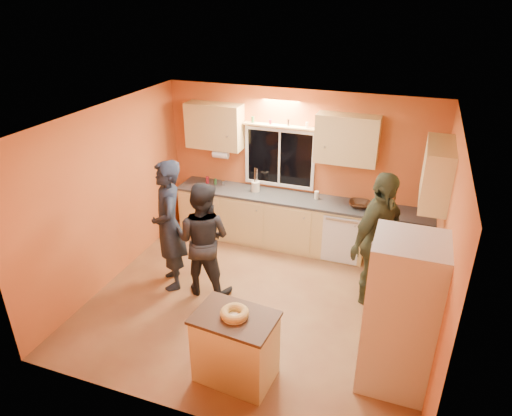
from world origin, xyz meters
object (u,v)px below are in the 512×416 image
at_px(island, 235,347).
at_px(person_center, 203,239).
at_px(person_left, 169,226).
at_px(refrigerator, 400,315).
at_px(person_right, 378,241).

distance_m(island, person_center, 1.79).
distance_m(island, person_left, 2.16).
distance_m(refrigerator, person_center, 2.82).
xyz_separation_m(island, person_right, (1.26, 1.94, 0.54)).
relative_size(refrigerator, person_left, 0.93).
relative_size(refrigerator, person_center, 1.07).
height_order(island, person_center, person_center).
height_order(refrigerator, person_center, refrigerator).
bearing_deg(island, refrigerator, 23.76).
bearing_deg(person_center, person_right, -168.05).
height_order(person_center, person_right, person_right).
height_order(island, person_left, person_left).
xyz_separation_m(refrigerator, person_center, (-2.70, 0.84, -0.06)).
distance_m(person_left, person_center, 0.53).
bearing_deg(person_left, refrigerator, 41.98).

